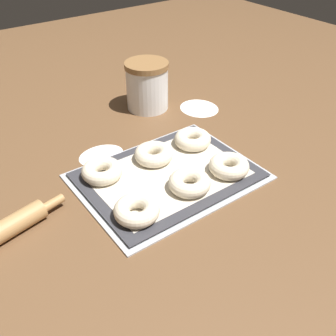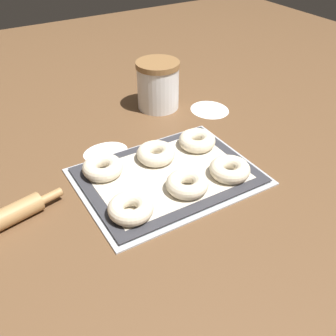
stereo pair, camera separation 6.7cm
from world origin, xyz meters
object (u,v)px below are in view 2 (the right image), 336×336
baking_tray (168,176)px  flour_canister (158,85)px  bagel_back_left (103,167)px  bagel_back_right (197,141)px  bagel_front_center (189,183)px  bagel_front_right (230,169)px  bagel_back_center (156,153)px  bagel_front_left (131,208)px

baking_tray → flour_canister: flour_canister is taller
bagel_back_left → flour_canister: 0.39m
baking_tray → flour_canister: 0.37m
baking_tray → bagel_back_left: bearing=148.3°
bagel_back_right → bagel_back_left: bearing=176.6°
bagel_back_right → bagel_front_center: bearing=-130.3°
bagel_front_right → flour_canister: 0.41m
bagel_back_right → bagel_back_center: bearing=178.9°
bagel_back_left → bagel_back_right: 0.26m
bagel_front_right → bagel_back_right: 0.14m
bagel_front_center → bagel_back_center: (-0.00, 0.14, 0.00)m
baking_tray → bagel_front_center: 0.08m
baking_tray → bagel_back_center: 0.07m
baking_tray → bagel_front_right: bearing=-32.9°
bagel_back_center → bagel_front_left: bearing=-134.0°
baking_tray → bagel_front_center: bagel_front_center is taller
bagel_front_left → flour_canister: (0.30, 0.41, 0.05)m
bagel_back_right → baking_tray: bearing=-152.7°
bagel_front_left → flour_canister: flour_canister is taller
bagel_front_center → bagel_front_left: bearing=-177.0°
bagel_front_left → bagel_back_right: same height
bagel_front_left → bagel_front_right: bearing=0.6°
baking_tray → bagel_back_center: bagel_back_center is taller
bagel_back_right → flour_canister: size_ratio=0.66×
bagel_front_right → bagel_back_left: (-0.25, 0.16, 0.00)m
bagel_back_left → bagel_front_center: bearing=-47.7°
bagel_front_right → bagel_front_left: bearing=-179.4°
flour_canister → baking_tray: bearing=-116.2°
bagel_back_center → bagel_front_center: bearing=-88.5°
bagel_back_left → flour_canister: size_ratio=0.66×
bagel_front_right → bagel_back_left: bearing=147.7°
bagel_front_left → bagel_front_right: (0.26, 0.00, 0.00)m
baking_tray → bagel_back_right: bagel_back_right is taller
bagel_front_left → bagel_back_center: bearing=46.0°
bagel_back_center → bagel_back_right: same height
baking_tray → bagel_front_center: bearing=-82.7°
bagel_front_left → bagel_back_left: bearing=87.3°
bagel_front_center → bagel_back_left: (-0.14, 0.15, 0.00)m
bagel_front_left → bagel_back_center: same height
bagel_back_right → flour_canister: flour_canister is taller
flour_canister → bagel_front_center: bearing=-110.8°
bagel_front_left → bagel_back_left: size_ratio=1.00×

